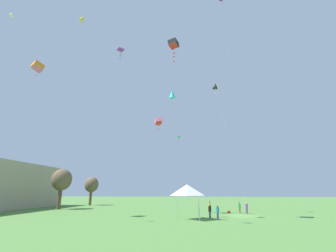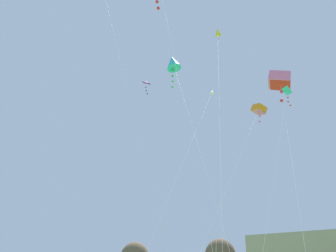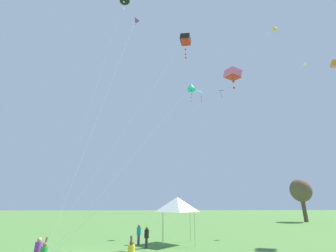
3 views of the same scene
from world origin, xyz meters
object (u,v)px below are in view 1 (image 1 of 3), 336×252
Objects in this scene: kite_cyan_diamond_0 at (172,94)px; kite_orange_box_3 at (38,67)px; kite_purple_delta_7 at (122,52)px; kite_white_diamond_9 at (13,16)px; person_purple_shirt at (247,208)px; kite_black_box_5 at (174,44)px; person_green_shirt at (239,207)px; person_yellow_shirt at (210,207)px; person_black_shirt at (210,211)px; cooler_box at (229,212)px; festival_tent at (187,190)px; person_teal_shirt at (218,212)px; kite_yellow_diamond_1 at (83,19)px; kite_pink_box_8 at (159,121)px; kite_cyan_delta_2 at (180,139)px; kite_black_diamond_4 at (215,86)px.

kite_orange_box_3 is at bearing 94.33° from kite_cyan_diamond_0.
kite_purple_delta_7 is 15.89m from kite_white_diamond_9.
kite_white_diamond_9 is (-15.70, 30.85, 24.41)m from person_purple_shirt.
kite_black_box_5 is 0.94× the size of kite_white_diamond_9.
person_green_shirt reaches higher than person_purple_shirt.
kite_white_diamond_9 is (-16.79, 25.36, 24.40)m from person_yellow_shirt.
person_purple_shirt is 1.00× the size of person_black_shirt.
cooler_box is at bearing -36.34° from kite_black_box_5.
person_yellow_shirt is at bearing -20.05° from festival_tent.
cooler_box is 9.71m from person_teal_shirt.
kite_orange_box_3 reaches higher than kite_purple_delta_7.
cooler_box is at bearing -59.82° from kite_yellow_diamond_1.
cooler_box is 0.04× the size of kite_cyan_diamond_0.
person_teal_shirt is at bearing -86.76° from kite_cyan_diamond_0.
kite_cyan_diamond_0 reaches higher than kite_pink_box_8.
person_teal_shirt is 23.75m from kite_black_box_5.
kite_purple_delta_7 reaches higher than person_purple_shirt.
person_green_shirt is at bearing -128.32° from person_teal_shirt.
person_yellow_shirt is at bearing -64.30° from person_black_shirt.
festival_tent is 10.93m from kite_cyan_delta_2.
person_green_shirt is 42.19m from kite_white_diamond_9.
kite_pink_box_8 is (-3.55, 10.95, 14.36)m from cooler_box.
person_purple_shirt is 20.67m from kite_cyan_diamond_0.
person_black_shirt is at bearing -117.57° from kite_pink_box_8.
kite_white_diamond_9 is (-13.44, 17.40, 10.79)m from kite_pink_box_8.
kite_cyan_delta_2 reaches higher than person_teal_shirt.
kite_cyan_diamond_0 is at bearing -85.67° from kite_orange_box_3.
cooler_box is at bearing -40.29° from kite_purple_delta_7.
kite_cyan_delta_2 is (-2.29, 7.46, 11.55)m from cooler_box.
kite_black_box_5 is at bearing -11.37° from person_green_shirt.
person_purple_shirt is at bearing -80.17° from kite_black_diamond_4.
kite_yellow_diamond_1 reaches higher than kite_white_diamond_9.
cooler_box is 0.37× the size of person_green_shirt.
kite_cyan_delta_2 is (7.09, 1.12, 8.25)m from festival_tent.
person_green_shirt is 0.07× the size of kite_orange_box_3.
person_green_shirt is at bearing -29.78° from person_yellow_shirt.
kite_pink_box_8 is (-3.35, 7.96, 13.61)m from person_yellow_shirt.
kite_orange_box_3 is 0.97× the size of kite_white_diamond_9.
cooler_box is 41.53m from kite_white_diamond_9.
festival_tent is 28.36m from kite_orange_box_3.
kite_black_box_5 is at bearing -72.78° from kite_white_diamond_9.
kite_pink_box_8 is at bearing -44.21° from person_green_shirt.
cooler_box is 37.36m from kite_yellow_diamond_1.
person_green_shirt is 18.87m from kite_pink_box_8.
person_green_shirt is at bearing -43.90° from kite_purple_delta_7.
person_yellow_shirt is at bearing -28.80° from kite_cyan_diamond_0.
festival_tent is 0.34× the size of kite_cyan_delta_2.
person_purple_shirt is (-1.11, -0.84, 0.02)m from person_green_shirt.
person_yellow_shirt is 0.08× the size of kite_black_box_5.
kite_white_diamond_9 is (-9.57, 24.83, 24.41)m from person_black_shirt.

